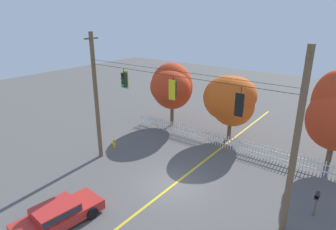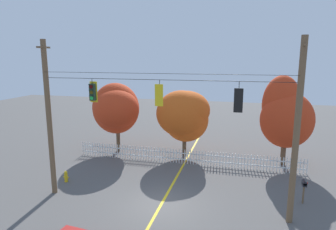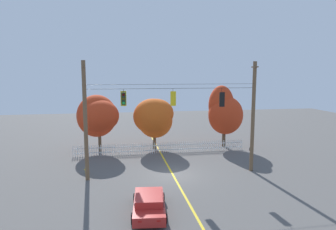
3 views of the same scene
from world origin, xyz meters
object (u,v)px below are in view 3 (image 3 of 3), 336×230
Objects in this scene: autumn_maple_near_fence at (98,116)px; autumn_maple_mid at (155,117)px; traffic_signal_westbound_side at (124,99)px; fire_hydrant at (86,169)px; traffic_signal_northbound_primary at (173,98)px; autumn_oak_far_east at (224,112)px; traffic_signal_southbound_primary at (222,99)px; parked_car at (149,203)px; roadside_mailbox at (251,151)px.

autumn_maple_near_fence is 1.08× the size of autumn_maple_mid.
traffic_signal_westbound_side reaches higher than fire_hydrant.
traffic_signal_northbound_primary is at bearing -53.48° from autumn_maple_near_fence.
autumn_oak_far_east reaches higher than autumn_maple_mid.
traffic_signal_westbound_side is at bearing -73.91° from autumn_maple_near_fence.
traffic_signal_southbound_primary reaches higher than fire_hydrant.
traffic_signal_westbound_side is at bearing 179.86° from traffic_signal_southbound_primary.
traffic_signal_southbound_primary is 13.42m from autumn_maple_near_fence.
parked_car is at bearing -61.53° from fire_hydrant.
autumn_maple_near_fence is 13.52m from autumn_oak_far_east.
traffic_signal_northbound_primary is at bearing -131.08° from autumn_oak_far_east.
autumn_maple_mid reaches higher than fire_hydrant.
autumn_maple_near_fence is at bearing 179.79° from autumn_oak_far_east.
fire_hydrant is at bearing -132.54° from autumn_maple_mid.
traffic_signal_northbound_primary reaches higher than roadside_mailbox.
autumn_maple_mid is 15.48m from parked_car.
autumn_maple_mid is (-0.37, 8.70, -2.68)m from traffic_signal_northbound_primary.
autumn_maple_mid is 7.29× the size of fire_hydrant.
autumn_maple_mid is at bearing 141.32° from roadside_mailbox.
traffic_signal_northbound_primary is at bearing -0.28° from traffic_signal_westbound_side.
parked_car is at bearing -140.33° from roadside_mailbox.
parked_car is (-9.89, -14.71, -3.27)m from autumn_oak_far_east.
parked_car is at bearing -79.22° from traffic_signal_westbound_side.
autumn_maple_mid is 3.99× the size of roadside_mailbox.
autumn_maple_mid is (5.86, 0.28, -0.26)m from autumn_maple_near_fence.
parked_car is 3.31× the size of roadside_mailbox.
traffic_signal_southbound_primary is at bearing -39.52° from autumn_maple_near_fence.
parked_car is at bearing -123.92° from autumn_oak_far_east.
traffic_signal_westbound_side reaches higher than autumn_oak_far_east.
roadside_mailbox is (14.62, 0.64, 0.75)m from fire_hydrant.
traffic_signal_westbound_side is 0.24× the size of autumn_maple_mid.
autumn_maple_mid is 10.64m from roadside_mailbox.
traffic_signal_southbound_primary is 6.60m from roadside_mailbox.
traffic_signal_southbound_primary reaches higher than autumn_maple_mid.
autumn_oak_far_east is at bearing 56.08° from parked_car.
autumn_oak_far_east is 16.11m from fire_hydrant.
autumn_oak_far_east is (7.29, 8.36, -2.32)m from traffic_signal_northbound_primary.
autumn_maple_near_fence reaches higher than parked_car.
traffic_signal_southbound_primary is at bearing 44.00° from parked_car.
autumn_maple_near_fence is (-2.42, 8.40, -2.45)m from traffic_signal_westbound_side.
traffic_signal_southbound_primary is 0.33× the size of parked_car.
fire_hydrant is at bearing 167.08° from traffic_signal_northbound_primary.
traffic_signal_northbound_primary is 0.30× the size of parked_car.
fire_hydrant is at bearing 171.71° from traffic_signal_southbound_primary.
traffic_signal_northbound_primary is 1.79× the size of fire_hydrant.
autumn_oak_far_east is at bearing 36.94° from traffic_signal_westbound_side.
traffic_signal_northbound_primary reaches higher than autumn_oak_far_east.
autumn_maple_mid reaches higher than parked_car.
traffic_signal_northbound_primary is at bearing -87.59° from autumn_maple_mid.
autumn_oak_far_east is 6.75m from roadside_mailbox.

